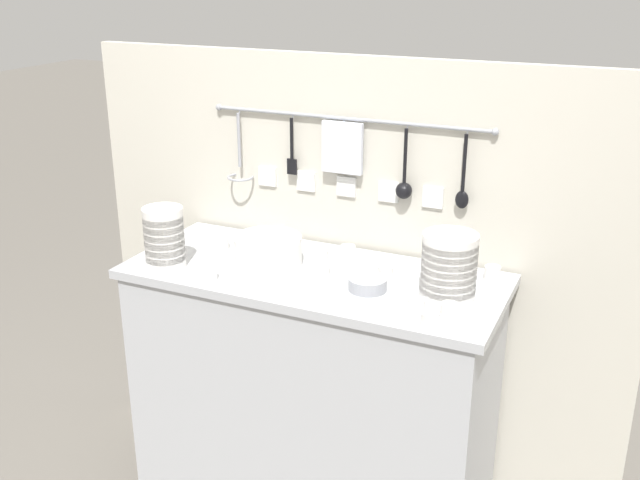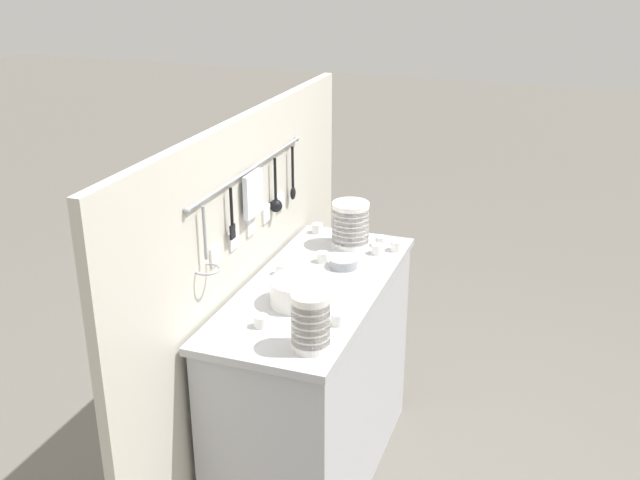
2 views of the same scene
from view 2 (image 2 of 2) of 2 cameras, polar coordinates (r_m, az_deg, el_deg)
name	(u,v)px [view 2 (image 2 of 2)]	position (r m, az deg, el deg)	size (l,w,h in m)	color
ground_plane	(315,472)	(3.52, -0.37, -17.28)	(20.00, 20.00, 0.00)	#666059
counter	(315,384)	(3.25, -0.39, -10.89)	(1.25, 0.53, 0.93)	#ADAFB5
back_wall	(248,302)	(3.18, -5.49, -4.74)	(2.05, 0.11, 1.60)	beige
bowl_stack_nested_right	(311,321)	(2.53, -0.72, -6.23)	(0.13, 0.13, 0.21)	white
bowl_stack_tall_left	(351,224)	(3.37, 2.34, 1.22)	(0.17, 0.17, 0.20)	white
plate_stack	(300,292)	(2.85, -1.53, -3.95)	(0.23, 0.23, 0.10)	white
steel_mixing_bowl	(344,263)	(3.17, 1.81, -1.74)	(0.12, 0.12, 0.04)	#93969E
cup_front_left	(293,279)	(3.02, -2.07, -2.96)	(0.05, 0.05, 0.04)	white
cup_edge_far	(282,269)	(3.11, -2.93, -2.25)	(0.05, 0.05, 0.04)	white
cup_back_left	(377,249)	(3.31, 4.37, -0.68)	(0.05, 0.05, 0.04)	white
cup_mid_row	(396,246)	(3.35, 5.81, -0.45)	(0.05, 0.05, 0.04)	white
cup_front_right	(317,228)	(3.54, -0.21, 0.91)	(0.05, 0.05, 0.04)	white
cup_by_caddy	(317,277)	(3.03, -0.24, -2.85)	(0.05, 0.05, 0.04)	white
cup_centre	(322,257)	(3.22, 0.18, -1.31)	(0.05, 0.05, 0.04)	white
cup_beside_plates	(261,321)	(2.71, -4.51, -6.19)	(0.05, 0.05, 0.04)	white
cup_back_right	(381,241)	(3.40, 4.65, -0.07)	(0.05, 0.05, 0.04)	white
cup_edge_near	(338,319)	(2.72, 1.36, -6.04)	(0.05, 0.05, 0.04)	white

